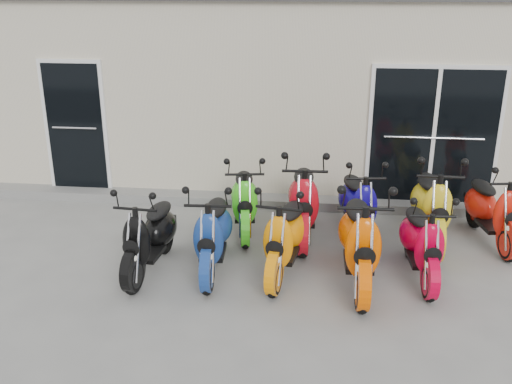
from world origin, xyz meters
TOP-DOWN VIEW (x-y plane):
  - ground at (0.00, 0.00)m, footprint 80.00×80.00m
  - building at (0.00, 5.20)m, footprint 14.00×6.00m
  - front_step at (0.00, 2.02)m, footprint 14.00×0.40m
  - door_left at (-3.20, 2.17)m, footprint 1.07×0.08m
  - door_right at (2.60, 2.17)m, footprint 2.02×0.08m
  - scooter_front_black at (-1.22, -0.42)m, footprint 0.74×1.71m
  - scooter_front_blue at (-0.44, -0.30)m, footprint 0.73×1.76m
  - scooter_front_orange_a at (0.47, -0.28)m, footprint 0.88×1.80m
  - scooter_front_orange_b at (1.36, -0.43)m, footprint 0.74×1.94m
  - scooter_front_red at (2.12, -0.20)m, footprint 0.68×1.66m
  - scooter_back_green at (-0.21, 0.96)m, footprint 0.85×1.76m
  - scooter_back_red at (0.65, 0.85)m, footprint 0.77×1.92m
  - scooter_back_blue at (1.42, 0.95)m, footprint 0.87×1.77m
  - scooter_back_yellow at (2.42, 0.86)m, footprint 0.73×1.89m
  - scooter_back_extra at (3.27, 0.95)m, footprint 0.87×1.77m

SIDE VIEW (x-z plane):
  - ground at x=0.00m, z-range 0.00..0.00m
  - front_step at x=0.00m, z-range 0.00..0.15m
  - scooter_front_red at x=2.12m, z-range 0.00..1.21m
  - scooter_front_black at x=-1.22m, z-range 0.00..1.23m
  - scooter_back_green at x=-0.21m, z-range 0.00..1.25m
  - scooter_back_blue at x=1.42m, z-range 0.00..1.25m
  - scooter_back_extra at x=3.27m, z-range 0.00..1.25m
  - scooter_front_orange_a at x=0.47m, z-range 0.00..1.27m
  - scooter_front_blue at x=-0.44m, z-range 0.00..1.28m
  - scooter_back_yellow at x=2.42m, z-range 0.00..1.39m
  - scooter_back_red at x=0.65m, z-range 0.00..1.40m
  - scooter_front_orange_b at x=1.36m, z-range 0.00..1.42m
  - door_left at x=-3.20m, z-range 0.15..2.37m
  - door_right at x=2.60m, z-range 0.15..2.37m
  - building at x=0.00m, z-range 0.00..3.20m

